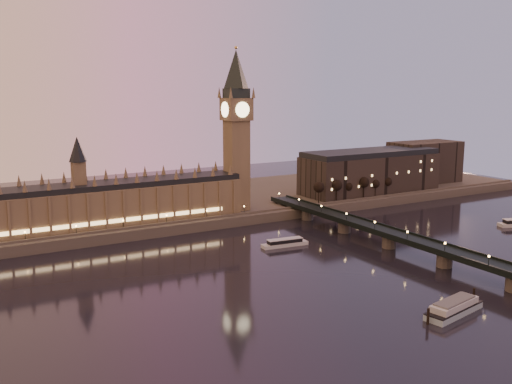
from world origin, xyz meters
TOP-DOWN VIEW (x-y plane):
  - ground at (0.00, 0.00)m, footprint 700.00×700.00m
  - far_embankment at (30.00, 165.00)m, footprint 560.00×130.00m
  - palace_of_westminster at (-40.12, 120.99)m, footprint 180.00×26.62m
  - big_ben at (53.99, 120.99)m, footprint 17.68×17.68m
  - westminster_bridge at (91.61, 0.00)m, footprint 13.20×260.00m
  - city_block at (194.94, 130.93)m, footprint 155.00×45.00m
  - bare_tree_0 at (111.41, 109.00)m, footprint 6.73×6.73m
  - bare_tree_1 at (124.33, 109.00)m, footprint 6.73×6.73m
  - bare_tree_2 at (137.24, 109.00)m, footprint 6.73×6.73m
  - bare_tree_3 at (150.16, 109.00)m, footprint 6.73×6.73m
  - bare_tree_4 at (163.07, 109.00)m, footprint 6.73×6.73m
  - bare_tree_5 at (175.99, 109.00)m, footprint 6.73×6.73m
  - cruise_boat_a at (45.13, 49.41)m, footprint 26.63×8.38m
  - moored_barge at (50.09, -61.45)m, footprint 32.78×13.38m

SIDE VIEW (x-z plane):
  - ground at x=0.00m, z-range 0.00..0.00m
  - cruise_boat_a at x=45.13m, z-range -0.25..3.94m
  - moored_barge at x=50.09m, z-range -0.48..5.64m
  - far_embankment at x=30.00m, z-range 0.00..6.00m
  - westminster_bridge at x=91.61m, z-range -2.13..13.17m
  - bare_tree_0 at x=111.41m, z-range 9.39..23.07m
  - bare_tree_1 at x=124.33m, z-range 9.39..23.07m
  - bare_tree_2 at x=137.24m, z-range 9.39..23.07m
  - bare_tree_3 at x=150.16m, z-range 9.39..23.07m
  - bare_tree_4 at x=163.07m, z-range 9.39..23.07m
  - bare_tree_5 at x=175.99m, z-range 9.39..23.07m
  - palace_of_westminster at x=-40.12m, z-range -4.29..47.71m
  - city_block at x=194.94m, z-range 5.24..39.24m
  - big_ben at x=53.99m, z-range 11.95..115.95m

